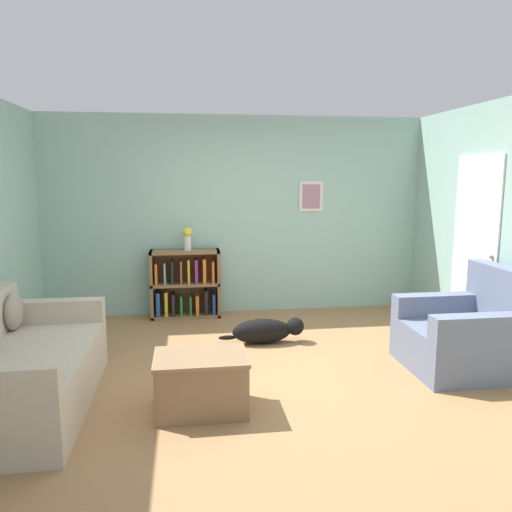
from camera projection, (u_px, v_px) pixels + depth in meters
The scene contains 8 objects.
ground_plane at pixel (262, 374), 4.65m from camera, with size 14.00×14.00×0.00m, color #997047.
wall_back at pixel (237, 215), 6.64m from camera, with size 5.60×0.13×2.60m.
couch at pixel (19, 371), 3.92m from camera, with size 0.95×1.85×0.84m.
bookshelf at pixel (185, 286), 6.49m from camera, with size 0.89×0.31×0.88m.
recliner_chair at pixel (467, 334), 4.74m from camera, with size 0.99×0.95×0.98m.
coffee_table at pixel (201, 381), 3.90m from camera, with size 0.72×0.51×0.45m.
dog at pixel (266, 331), 5.48m from camera, with size 0.95×0.25×0.28m.
vase at pixel (187, 237), 6.37m from camera, with size 0.12×0.12×0.29m.
Camera 1 is at (-0.68, -4.37, 1.83)m, focal length 35.00 mm.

